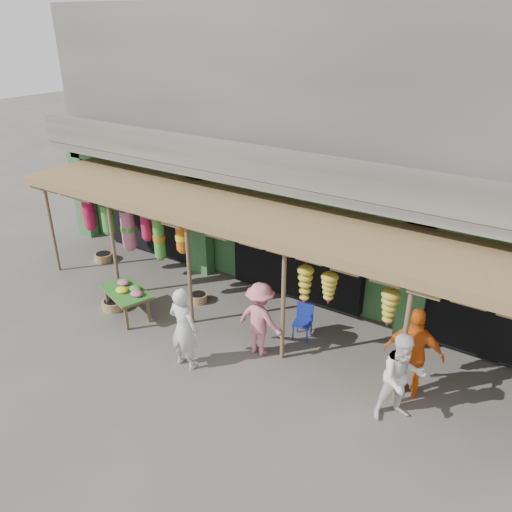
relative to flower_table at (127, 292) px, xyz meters
The scene contains 12 objects.
ground 3.16m from the flower_table, 15.25° to the left, with size 80.00×80.00×0.00m, color #514C47.
building 6.96m from the flower_table, 62.33° to the left, with size 16.40×6.80×7.00m.
awning 3.77m from the flower_table, 29.94° to the left, with size 14.00×2.70×2.79m.
flower_table is the anchor object (origin of this frame).
blue_chair 4.27m from the flower_table, 21.68° to the left, with size 0.45×0.46×0.81m.
basket_left 3.47m from the flower_table, 149.22° to the left, with size 0.54×0.54×0.22m, color olive.
basket_mid 0.80m from the flower_table, behind, with size 0.58×0.58×0.22m, color #956C43.
basket_right 1.83m from the flower_table, 55.93° to the left, with size 0.47×0.47×0.22m, color #996947.
person_front 2.55m from the flower_table, 16.50° to the right, with size 0.67×0.44×1.83m, color silver.
person_right 6.63m from the flower_table, ahead, with size 0.85×0.67×1.76m, color white.
person_vendor 6.68m from the flower_table, ahead, with size 1.10×0.46×1.88m, color orange.
person_shopper 3.52m from the flower_table, ahead, with size 1.08×0.62×1.68m, color #D7727E.
Camera 1 is at (5.36, -7.81, 6.59)m, focal length 35.00 mm.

